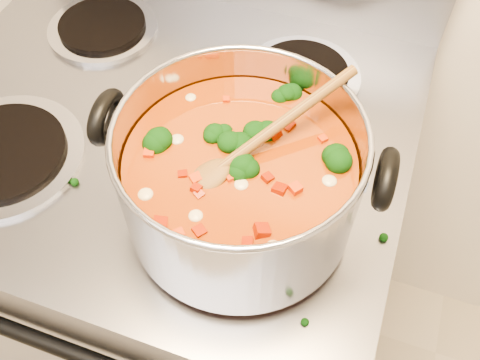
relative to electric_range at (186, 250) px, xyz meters
name	(u,v)px	position (x,y,z in m)	size (l,w,h in m)	color
electric_range	(186,250)	(0.00, 0.00, 0.00)	(0.79, 0.71, 1.08)	gray
stockpot	(240,178)	(0.18, -0.14, 0.55)	(0.36, 0.30, 0.18)	#ACACB4
wooden_spoon	(246,149)	(0.19, -0.14, 0.60)	(0.17, 0.21, 0.08)	olive
cooktop_crumbs	(323,249)	(0.30, -0.15, 0.46)	(0.19, 0.39, 0.01)	black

